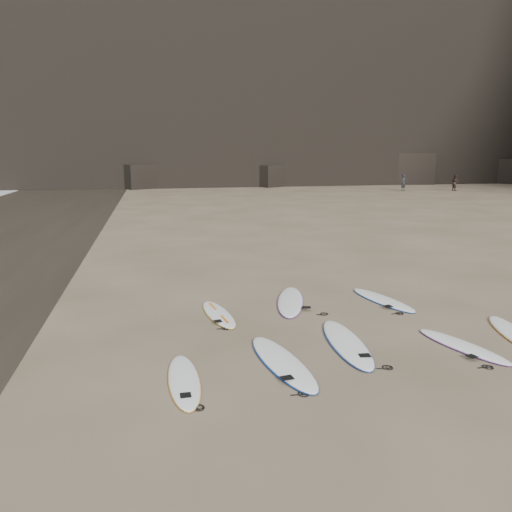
{
  "coord_description": "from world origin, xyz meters",
  "views": [
    {
      "loc": [
        -4.36,
        -9.05,
        4.0
      ],
      "look_at": [
        -2.01,
        2.39,
        1.5
      ],
      "focal_mm": 35.0,
      "sensor_mm": 36.0,
      "label": 1
    }
  ],
  "objects_px": {
    "surfboard_2": "(347,343)",
    "person_a": "(404,183)",
    "surfboard_0": "(184,380)",
    "surfboard_1": "(282,362)",
    "surfboard_3": "(462,346)",
    "surfboard_7": "(383,300)",
    "surfboard_4": "(512,332)",
    "surfboard_5": "(218,314)",
    "surfboard_6": "(290,301)",
    "person_b": "(455,183)"
  },
  "relations": [
    {
      "from": "surfboard_5",
      "to": "surfboard_7",
      "type": "distance_m",
      "value": 4.49
    },
    {
      "from": "person_a",
      "to": "surfboard_5",
      "type": "bearing_deg",
      "value": -153.08
    },
    {
      "from": "surfboard_3",
      "to": "surfboard_6",
      "type": "distance_m",
      "value": 4.54
    },
    {
      "from": "surfboard_1",
      "to": "surfboard_5",
      "type": "distance_m",
      "value": 3.18
    },
    {
      "from": "surfboard_4",
      "to": "person_b",
      "type": "xyz_separation_m",
      "value": [
        21.39,
        35.31,
        0.75
      ]
    },
    {
      "from": "surfboard_3",
      "to": "person_a",
      "type": "xyz_separation_m",
      "value": [
        18.06,
        36.9,
        0.76
      ]
    },
    {
      "from": "surfboard_1",
      "to": "surfboard_6",
      "type": "xyz_separation_m",
      "value": [
        1.18,
        3.72,
        -0.0
      ]
    },
    {
      "from": "surfboard_5",
      "to": "person_b",
      "type": "relative_size",
      "value": 1.39
    },
    {
      "from": "person_b",
      "to": "surfboard_4",
      "type": "bearing_deg",
      "value": 144.45
    },
    {
      "from": "surfboard_0",
      "to": "surfboard_4",
      "type": "distance_m",
      "value": 7.32
    },
    {
      "from": "surfboard_3",
      "to": "person_b",
      "type": "bearing_deg",
      "value": 39.66
    },
    {
      "from": "surfboard_2",
      "to": "person_a",
      "type": "relative_size",
      "value": 1.73
    },
    {
      "from": "surfboard_2",
      "to": "surfboard_3",
      "type": "bearing_deg",
      "value": -10.32
    },
    {
      "from": "surfboard_7",
      "to": "surfboard_2",
      "type": "bearing_deg",
      "value": -142.0
    },
    {
      "from": "surfboard_1",
      "to": "surfboard_3",
      "type": "bearing_deg",
      "value": -7.99
    },
    {
      "from": "surfboard_2",
      "to": "surfboard_6",
      "type": "distance_m",
      "value": 3.09
    },
    {
      "from": "surfboard_7",
      "to": "person_a",
      "type": "height_order",
      "value": "person_a"
    },
    {
      "from": "surfboard_1",
      "to": "surfboard_5",
      "type": "relative_size",
      "value": 1.24
    },
    {
      "from": "surfboard_6",
      "to": "surfboard_4",
      "type": "bearing_deg",
      "value": -20.7
    },
    {
      "from": "surfboard_2",
      "to": "surfboard_5",
      "type": "relative_size",
      "value": 1.26
    },
    {
      "from": "surfboard_4",
      "to": "surfboard_5",
      "type": "relative_size",
      "value": 1.01
    },
    {
      "from": "surfboard_0",
      "to": "surfboard_2",
      "type": "xyz_separation_m",
      "value": [
        3.44,
        1.04,
        0.01
      ]
    },
    {
      "from": "surfboard_2",
      "to": "surfboard_5",
      "type": "xyz_separation_m",
      "value": [
        -2.38,
        2.42,
        -0.01
      ]
    },
    {
      "from": "surfboard_4",
      "to": "person_b",
      "type": "distance_m",
      "value": 41.29
    },
    {
      "from": "surfboard_0",
      "to": "surfboard_1",
      "type": "xyz_separation_m",
      "value": [
        1.88,
        0.38,
        0.01
      ]
    },
    {
      "from": "surfboard_5",
      "to": "person_b",
      "type": "distance_m",
      "value": 42.83
    },
    {
      "from": "person_b",
      "to": "person_a",
      "type": "bearing_deg",
      "value": 72.61
    },
    {
      "from": "surfboard_7",
      "to": "surfboard_3",
      "type": "bearing_deg",
      "value": -100.92
    },
    {
      "from": "surfboard_3",
      "to": "person_a",
      "type": "relative_size",
      "value": 1.38
    },
    {
      "from": "surfboard_7",
      "to": "person_a",
      "type": "relative_size",
      "value": 1.51
    },
    {
      "from": "surfboard_3",
      "to": "surfboard_4",
      "type": "height_order",
      "value": "same"
    },
    {
      "from": "surfboard_4",
      "to": "surfboard_6",
      "type": "height_order",
      "value": "surfboard_6"
    },
    {
      "from": "surfboard_0",
      "to": "surfboard_6",
      "type": "distance_m",
      "value": 5.12
    },
    {
      "from": "surfboard_2",
      "to": "person_a",
      "type": "height_order",
      "value": "person_a"
    },
    {
      "from": "surfboard_3",
      "to": "surfboard_5",
      "type": "relative_size",
      "value": 1.01
    },
    {
      "from": "surfboard_2",
      "to": "person_a",
      "type": "distance_m",
      "value": 41.62
    },
    {
      "from": "surfboard_4",
      "to": "surfboard_7",
      "type": "bearing_deg",
      "value": 136.85
    },
    {
      "from": "surfboard_6",
      "to": "person_a",
      "type": "distance_m",
      "value": 39.17
    },
    {
      "from": "surfboard_2",
      "to": "surfboard_5",
      "type": "height_order",
      "value": "surfboard_2"
    },
    {
      "from": "surfboard_3",
      "to": "person_b",
      "type": "xyz_separation_m",
      "value": [
        22.93,
        35.77,
        0.76
      ]
    },
    {
      "from": "surfboard_3",
      "to": "surfboard_6",
      "type": "bearing_deg",
      "value": 108.23
    },
    {
      "from": "surfboard_0",
      "to": "surfboard_1",
      "type": "bearing_deg",
      "value": 10.6
    },
    {
      "from": "surfboard_5",
      "to": "person_a",
      "type": "distance_m",
      "value": 40.8
    },
    {
      "from": "surfboard_1",
      "to": "surfboard_2",
      "type": "xyz_separation_m",
      "value": [
        1.56,
        0.65,
        0.0
      ]
    },
    {
      "from": "surfboard_3",
      "to": "surfboard_5",
      "type": "height_order",
      "value": "same"
    },
    {
      "from": "surfboard_6",
      "to": "surfboard_5",
      "type": "bearing_deg",
      "value": -145.58
    },
    {
      "from": "surfboard_7",
      "to": "person_a",
      "type": "bearing_deg",
      "value": 47.31
    },
    {
      "from": "surfboard_1",
      "to": "surfboard_6",
      "type": "distance_m",
      "value": 3.9
    },
    {
      "from": "surfboard_6",
      "to": "person_b",
      "type": "height_order",
      "value": "person_b"
    },
    {
      "from": "surfboard_3",
      "to": "surfboard_7",
      "type": "distance_m",
      "value": 3.32
    }
  ]
}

